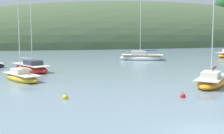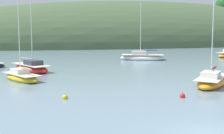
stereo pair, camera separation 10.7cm
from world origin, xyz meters
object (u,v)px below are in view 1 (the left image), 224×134
object	(u,v)px
sailboat_cream_ketch	(31,68)
sailboat_red_portside	(22,77)
sailboat_teal_outer	(212,81)
mooring_buoy_outer	(183,96)
mooring_buoy_inner	(65,97)
sailboat_orange_cutter	(142,57)

from	to	relation	value
sailboat_cream_ketch	sailboat_red_portside	xyz separation A→B (m)	(-1.12, -7.07, -0.05)
sailboat_cream_ketch	sailboat_teal_outer	size ratio (longest dim) A/B	0.87
mooring_buoy_outer	sailboat_cream_ketch	bearing A→B (deg)	121.26
sailboat_red_portside	sailboat_teal_outer	size ratio (longest dim) A/B	0.83
sailboat_cream_ketch	mooring_buoy_outer	bearing A→B (deg)	-58.74
sailboat_red_portside	sailboat_teal_outer	world-z (taller)	sailboat_teal_outer
mooring_buoy_inner	sailboat_orange_cutter	bearing A→B (deg)	58.74
sailboat_cream_ketch	mooring_buoy_inner	size ratio (longest dim) A/B	16.40
mooring_buoy_outer	sailboat_teal_outer	bearing A→B (deg)	38.99
sailboat_cream_ketch	mooring_buoy_outer	world-z (taller)	sailboat_cream_ketch
sailboat_red_portside	mooring_buoy_inner	bearing A→B (deg)	-70.94
sailboat_cream_ketch	sailboat_teal_outer	xyz separation A→B (m)	(16.67, -14.74, -0.00)
mooring_buoy_inner	sailboat_cream_ketch	bearing A→B (deg)	97.74
sailboat_orange_cutter	mooring_buoy_outer	world-z (taller)	sailboat_orange_cutter
sailboat_red_portside	mooring_buoy_inner	xyz separation A→B (m)	(3.43, -9.92, -0.26)
sailboat_orange_cutter	mooring_buoy_outer	size ratio (longest dim) A/B	18.51
sailboat_orange_cutter	sailboat_teal_outer	world-z (taller)	sailboat_teal_outer
mooring_buoy_outer	mooring_buoy_inner	distance (m)	9.39
sailboat_cream_ketch	sailboat_orange_cutter	xyz separation A→B (m)	(18.44, 9.57, 0.02)
sailboat_cream_ketch	mooring_buoy_outer	distance (m)	22.15
sailboat_orange_cutter	mooring_buoy_inner	xyz separation A→B (m)	(-16.13, -26.56, -0.33)
sailboat_orange_cutter	sailboat_red_portside	bearing A→B (deg)	-139.60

